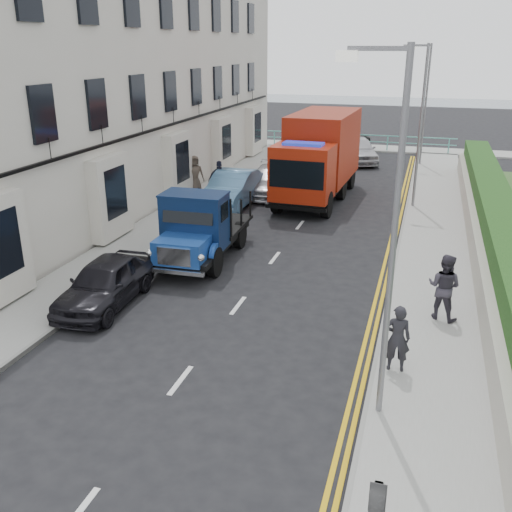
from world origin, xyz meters
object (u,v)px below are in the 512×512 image
at_px(red_lorry, 319,155).
at_px(pedestrian_east_near, 397,338).
at_px(lamp_far, 424,98).
at_px(bedford_lorry, 197,232).
at_px(lamp_near, 388,224).
at_px(parked_car_front, 105,283).
at_px(lamp_mid, 418,118).

distance_m(red_lorry, pedestrian_east_near, 15.56).
relative_size(lamp_far, red_lorry, 0.91).
bearing_deg(bedford_lorry, lamp_near, -47.91).
bearing_deg(lamp_near, bedford_lorry, 134.13).
distance_m(lamp_far, pedestrian_east_near, 24.56).
bearing_deg(parked_car_front, lamp_mid, 56.69).
bearing_deg(parked_car_front, pedestrian_east_near, -11.95).
height_order(lamp_near, red_lorry, lamp_near).
distance_m(bedford_lorry, parked_car_front, 3.94).
relative_size(red_lorry, parked_car_front, 1.94).
bearing_deg(bedford_lorry, pedestrian_east_near, -38.62).
bearing_deg(lamp_near, red_lorry, 104.71).
distance_m(lamp_far, parked_car_front, 24.51).
bearing_deg(lamp_mid, parked_car_front, -120.89).
bearing_deg(lamp_far, pedestrian_east_near, -89.26).
bearing_deg(lamp_mid, lamp_far, 90.00).
xyz_separation_m(bedford_lorry, parked_car_front, (-1.29, -3.69, -0.46)).
height_order(lamp_mid, bedford_lorry, lamp_mid).
height_order(lamp_mid, pedestrian_east_near, lamp_mid).
bearing_deg(lamp_mid, pedestrian_east_near, -88.74).
bearing_deg(lamp_near, parked_car_front, 158.91).
bearing_deg(parked_car_front, red_lorry, 73.16).
distance_m(lamp_near, lamp_far, 26.00).
xyz_separation_m(red_lorry, pedestrian_east_near, (4.63, -14.81, -1.20)).
xyz_separation_m(lamp_far, bedford_lorry, (-6.49, -19.31, -2.87)).
xyz_separation_m(lamp_mid, lamp_far, (0.00, 10.00, 0.00)).
height_order(lamp_near, lamp_far, same).
relative_size(bedford_lorry, pedestrian_east_near, 3.36).
bearing_deg(bedford_lorry, lamp_far, 69.38).
xyz_separation_m(lamp_near, bedford_lorry, (-6.49, 6.69, -2.87)).
height_order(lamp_far, pedestrian_east_near, lamp_far).
distance_m(lamp_mid, red_lorry, 4.74).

